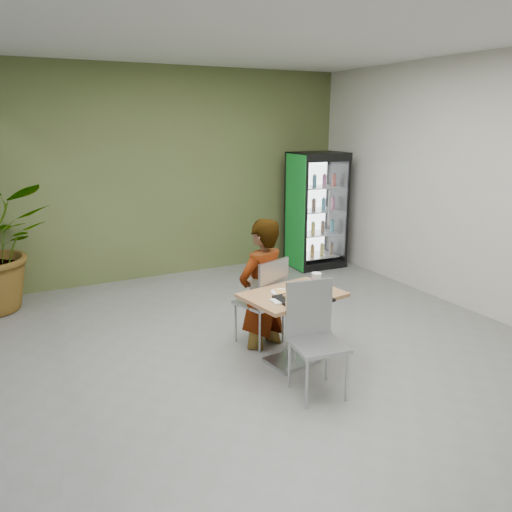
% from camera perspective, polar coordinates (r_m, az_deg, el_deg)
% --- Properties ---
extents(ground, '(7.00, 7.00, 0.00)m').
position_cam_1_polar(ground, '(5.20, 2.45, -12.30)').
color(ground, slate).
rests_on(ground, ground).
extents(room_envelope, '(6.00, 7.00, 3.20)m').
position_cam_1_polar(room_envelope, '(4.68, 2.67, 5.34)').
color(room_envelope, beige).
rests_on(room_envelope, ground).
extents(dining_table, '(1.03, 0.79, 0.75)m').
position_cam_1_polar(dining_table, '(5.03, 4.15, -6.58)').
color(dining_table, '#A46946').
rests_on(dining_table, ground).
extents(chair_far, '(0.55, 0.56, 0.99)m').
position_cam_1_polar(chair_far, '(5.40, 1.19, -4.52)').
color(chair_far, '#A7A9AB').
rests_on(chair_far, ground).
extents(chair_near, '(0.51, 0.52, 1.02)m').
position_cam_1_polar(chair_near, '(4.56, 6.58, -8.22)').
color(chair_near, '#A7A9AB').
rests_on(chair_near, ground).
extents(seated_woman, '(0.73, 0.59, 1.72)m').
position_cam_1_polar(seated_woman, '(5.43, 0.64, -4.62)').
color(seated_woman, black).
rests_on(seated_woman, ground).
extents(pizza_plate, '(0.28, 0.20, 0.03)m').
position_cam_1_polar(pizza_plate, '(4.97, 2.89, -4.02)').
color(pizza_plate, white).
rests_on(pizza_plate, dining_table).
extents(soda_cup, '(0.10, 0.10, 0.18)m').
position_cam_1_polar(soda_cup, '(5.06, 6.91, -2.93)').
color(soda_cup, white).
rests_on(soda_cup, dining_table).
extents(napkin_stack, '(0.16, 0.16, 0.02)m').
position_cam_1_polar(napkin_stack, '(4.72, 2.70, -5.17)').
color(napkin_stack, white).
rests_on(napkin_stack, dining_table).
extents(cafeteria_tray, '(0.49, 0.36, 0.03)m').
position_cam_1_polar(cafeteria_tray, '(4.78, 5.45, -4.86)').
color(cafeteria_tray, black).
rests_on(cafeteria_tray, dining_table).
extents(beverage_fridge, '(0.90, 0.70, 1.91)m').
position_cam_1_polar(beverage_fridge, '(8.41, 6.95, 5.20)').
color(beverage_fridge, black).
rests_on(beverage_fridge, ground).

